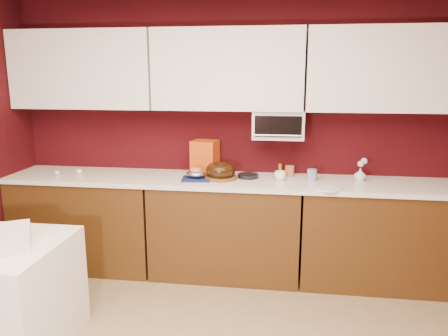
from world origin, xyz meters
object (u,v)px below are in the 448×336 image
object	(u,v)px
toaster_oven	(278,124)
foil_ham_nest	(196,174)
coffee_mug	(280,175)
blue_jar	(312,175)
bundt_cake	(221,170)
flower_vase	(360,174)
pandoro_box	(205,157)

from	to	relation	value
toaster_oven	foil_ham_nest	size ratio (longest dim) A/B	2.57
coffee_mug	blue_jar	bearing A→B (deg)	5.07
foil_ham_nest	blue_jar	bearing A→B (deg)	6.43
toaster_oven	bundt_cake	distance (m)	0.66
flower_vase	blue_jar	bearing A→B (deg)	-171.43
pandoro_box	flower_vase	bearing A→B (deg)	6.04
bundt_cake	pandoro_box	distance (m)	0.29
flower_vase	coffee_mug	bearing A→B (deg)	-172.82
toaster_oven	flower_vase	distance (m)	0.83
coffee_mug	flower_vase	bearing A→B (deg)	7.18
pandoro_box	coffee_mug	world-z (taller)	pandoro_box
coffee_mug	flower_vase	distance (m)	0.70
toaster_oven	bundt_cake	bearing A→B (deg)	-160.31
toaster_oven	blue_jar	size ratio (longest dim) A/B	4.47
foil_ham_nest	coffee_mug	world-z (taller)	coffee_mug
bundt_cake	pandoro_box	size ratio (longest dim) A/B	0.85
bundt_cake	pandoro_box	xyz separation A→B (m)	(-0.18, 0.21, 0.07)
foil_ham_nest	flower_vase	xyz separation A→B (m)	(1.43, 0.18, 0.01)
blue_jar	flower_vase	size ratio (longest dim) A/B	0.83
bundt_cake	flower_vase	distance (m)	1.22
pandoro_box	bundt_cake	bearing A→B (deg)	-40.18
pandoro_box	flower_vase	xyz separation A→B (m)	(1.40, -0.10, -0.09)
bundt_cake	pandoro_box	world-z (taller)	pandoro_box
foil_ham_nest	pandoro_box	bearing A→B (deg)	83.37
bundt_cake	coffee_mug	world-z (taller)	bundt_cake
toaster_oven	flower_vase	size ratio (longest dim) A/B	3.72
coffee_mug	blue_jar	world-z (taller)	blue_jar
flower_vase	bundt_cake	bearing A→B (deg)	-174.48
bundt_cake	coffee_mug	size ratio (longest dim) A/B	2.72
toaster_oven	coffee_mug	xyz separation A→B (m)	(0.03, -0.15, -0.43)
bundt_cake	coffee_mug	xyz separation A→B (m)	(0.52, 0.03, -0.03)
pandoro_box	flower_vase	size ratio (longest dim) A/B	2.55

